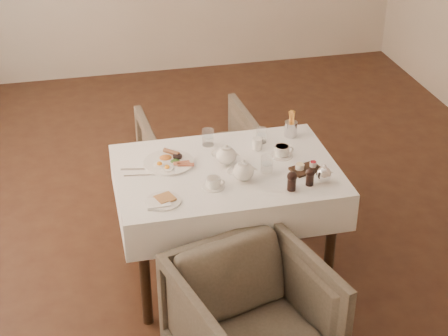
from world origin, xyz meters
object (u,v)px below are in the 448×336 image
table (226,186)px  teapot_centre (226,154)px  armchair_far (199,163)px  breakfast_plate (169,162)px  armchair_near (252,321)px

table → teapot_centre: teapot_centre is taller
armchair_far → teapot_centre: bearing=87.6°
teapot_centre → breakfast_plate: bearing=-171.1°
breakfast_plate → armchair_far: bearing=43.2°
table → armchair_far: size_ratio=1.65×
table → breakfast_plate: (-0.31, 0.14, 0.13)m
armchair_far → teapot_centre: teapot_centre is taller
table → armchair_far: table is taller
armchair_near → breakfast_plate: size_ratio=2.48×
table → armchair_near: table is taller
armchair_far → armchair_near: bearing=84.3°
teapot_centre → armchair_far: bearing=115.3°
table → teapot_centre: (0.01, 0.05, 0.18)m
armchair_far → breakfast_plate: 0.82m
breakfast_plate → armchair_near: bearing=-96.8°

